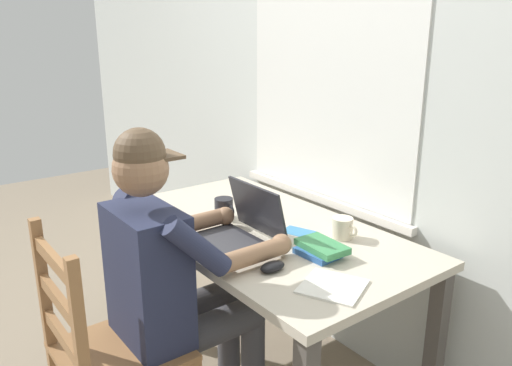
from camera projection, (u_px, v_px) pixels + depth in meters
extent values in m
cube|color=beige|center=(345.00, 86.00, 2.30)|extent=(6.00, 0.04, 2.60)
cube|color=silver|center=(327.00, 77.00, 2.35)|extent=(1.06, 0.01, 1.14)
cube|color=beige|center=(321.00, 198.00, 2.52)|extent=(1.12, 0.06, 0.04)
cube|color=#BCB29E|center=(262.00, 232.00, 2.20)|extent=(1.44, 0.79, 0.03)
cube|color=#4C4742|center=(129.00, 273.00, 2.61)|extent=(0.06, 0.06, 0.69)
cube|color=#4C4742|center=(239.00, 241.00, 3.01)|extent=(0.06, 0.06, 0.69)
cube|color=#4C4742|center=(435.00, 348.00, 1.99)|extent=(0.06, 0.06, 0.69)
cube|color=#232842|center=(148.00, 276.00, 1.81)|extent=(0.34, 0.20, 0.50)
sphere|color=#936B4C|center=(141.00, 169.00, 1.69)|extent=(0.19, 0.19, 0.19)
sphere|color=brown|center=(140.00, 154.00, 1.68)|extent=(0.17, 0.17, 0.17)
cube|color=brown|center=(163.00, 156.00, 1.73)|extent=(0.13, 0.10, 0.01)
cylinder|color=#38383D|center=(187.00, 309.00, 2.06)|extent=(0.13, 0.40, 0.13)
cylinder|color=#38383D|center=(211.00, 329.00, 1.92)|extent=(0.13, 0.40, 0.13)
cylinder|color=#38383D|center=(229.00, 340.00, 2.24)|extent=(0.10, 0.10, 0.46)
cylinder|color=#38383D|center=(253.00, 360.00, 2.11)|extent=(0.10, 0.10, 0.46)
cylinder|color=#232842|center=(144.00, 213.00, 1.96)|extent=(0.10, 0.25, 0.25)
cylinder|color=#936B4C|center=(196.00, 222.00, 2.12)|extent=(0.07, 0.28, 0.07)
sphere|color=#936B4C|center=(225.00, 216.00, 2.20)|extent=(0.08, 0.08, 0.08)
cylinder|color=#232842|center=(197.00, 247.00, 1.66)|extent=(0.10, 0.25, 0.25)
cylinder|color=#936B4C|center=(253.00, 255.00, 1.82)|extent=(0.07, 0.28, 0.07)
sphere|color=#936B4C|center=(281.00, 244.00, 1.91)|extent=(0.08, 0.08, 0.08)
cube|color=olive|center=(122.00, 351.00, 1.81)|extent=(0.42, 0.42, 0.02)
cube|color=olive|center=(151.00, 359.00, 2.13)|extent=(0.04, 0.04, 0.44)
cube|color=olive|center=(79.00, 332.00, 1.48)|extent=(0.04, 0.04, 0.48)
cube|color=olive|center=(43.00, 283.00, 1.77)|extent=(0.04, 0.04, 0.48)
cube|color=olive|center=(64.00, 338.00, 1.66)|extent=(0.36, 0.02, 0.04)
cube|color=olive|center=(59.00, 300.00, 1.62)|extent=(0.36, 0.02, 0.04)
cube|color=olive|center=(54.00, 260.00, 1.58)|extent=(0.36, 0.02, 0.04)
cube|color=#232328|center=(229.00, 243.00, 2.02)|extent=(0.33, 0.23, 0.02)
cube|color=#38383D|center=(229.00, 241.00, 2.02)|extent=(0.29, 0.17, 0.00)
cube|color=#232328|center=(258.00, 209.00, 2.07)|extent=(0.33, 0.06, 0.22)
cube|color=silver|center=(258.00, 209.00, 2.07)|extent=(0.29, 0.05, 0.18)
ellipsoid|color=black|center=(272.00, 267.00, 1.80)|extent=(0.06, 0.10, 0.03)
cylinder|color=beige|center=(342.00, 228.00, 2.08)|extent=(0.09, 0.09, 0.09)
torus|color=beige|center=(352.00, 231.00, 2.04)|extent=(0.05, 0.01, 0.05)
cylinder|color=black|center=(224.00, 208.00, 2.30)|extent=(0.08, 0.08, 0.09)
torus|color=black|center=(231.00, 211.00, 2.26)|extent=(0.05, 0.01, 0.05)
cube|color=#2D5B9E|center=(318.00, 253.00, 1.93)|extent=(0.16, 0.12, 0.02)
cube|color=#38844C|center=(322.00, 246.00, 1.93)|extent=(0.20, 0.13, 0.03)
cube|color=silver|center=(333.00, 286.00, 1.69)|extent=(0.26, 0.26, 0.01)
cube|color=teal|center=(298.00, 232.00, 2.15)|extent=(0.15, 0.13, 0.00)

